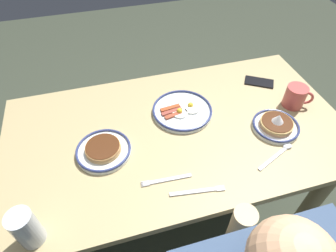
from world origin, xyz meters
TOP-DOWN VIEW (x-y plane):
  - ground_plane at (0.00, 0.00)m, footprint 6.00×6.00m
  - dining_table at (0.00, 0.00)m, footprint 1.49×0.82m
  - plate_near_main at (-0.05, -0.10)m, footprint 0.28×0.28m
  - plate_center_pancakes at (-0.41, 0.11)m, footprint 0.20×0.20m
  - plate_far_companion at (0.33, 0.04)m, footprint 0.22×0.22m
  - coffee_mug at (-0.57, -0.00)m, footprint 0.12×0.10m
  - drinking_glass at (0.59, 0.33)m, footprint 0.08×0.08m
  - cell_phone at (-0.50, -0.20)m, footprint 0.16×0.14m
  - fork_near at (0.12, 0.24)m, footprint 0.19×0.03m
  - fork_far at (0.02, 0.32)m, footprint 0.20×0.04m
  - tea_spoon at (-0.36, 0.24)m, footprint 0.19×0.09m

SIDE VIEW (x-z plane):
  - ground_plane at x=0.00m, z-range 0.00..0.00m
  - dining_table at x=0.00m, z-range 0.24..0.97m
  - fork_far at x=0.02m, z-range 0.73..0.74m
  - fork_near at x=0.12m, z-range 0.73..0.74m
  - cell_phone at x=-0.50m, z-range 0.73..0.74m
  - tea_spoon at x=-0.36m, z-range 0.73..0.74m
  - plate_near_main at x=-0.05m, z-range 0.73..0.76m
  - plate_far_companion at x=0.33m, z-range 0.73..0.77m
  - plate_center_pancakes at x=-0.41m, z-range 0.71..0.79m
  - coffee_mug at x=-0.57m, z-range 0.73..0.84m
  - drinking_glass at x=0.59m, z-range 0.72..0.87m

